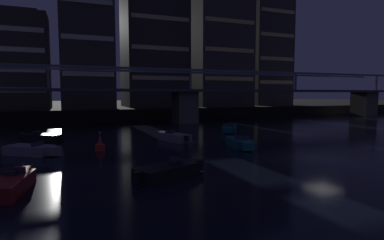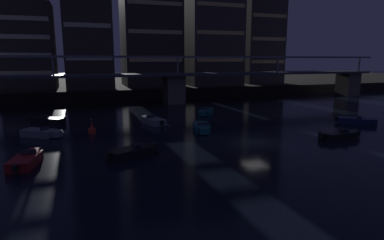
{
  "view_description": "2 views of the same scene",
  "coord_description": "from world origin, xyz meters",
  "px_view_note": "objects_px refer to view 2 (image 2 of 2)",
  "views": [
    {
      "loc": [
        -18.57,
        -18.89,
        5.2
      ],
      "look_at": [
        -5.65,
        14.65,
        2.13
      ],
      "focal_mm": 28.8,
      "sensor_mm": 36.0,
      "label": 1
    },
    {
      "loc": [
        -16.85,
        -29.21,
        8.69
      ],
      "look_at": [
        -4.2,
        8.82,
        1.11
      ],
      "focal_mm": 29.97,
      "sensor_mm": 36.0,
      "label": 2
    }
  ],
  "objects_px": {
    "speedboat_far_left": "(132,152)",
    "speedboat_near_left": "(339,135)",
    "river_bridge": "(174,81)",
    "channel_buoy": "(92,129)",
    "tower_east_low": "(258,29)",
    "speedboat_mid_right": "(202,127)",
    "tower_east_tall": "(215,20)",
    "speedboat_near_right": "(48,121)",
    "tower_west_tall": "(86,11)",
    "speedboat_far_right": "(41,133)",
    "tower_west_low": "(27,46)",
    "speedboat_near_center": "(26,160)",
    "speedboat_far_center": "(153,121)",
    "speedboat_mid_left": "(355,121)",
    "speedboat_mid_center": "(206,112)",
    "tower_central": "(150,20)"
  },
  "relations": [
    {
      "from": "tower_east_tall",
      "to": "speedboat_far_center",
      "type": "bearing_deg",
      "value": -123.92
    },
    {
      "from": "speedboat_far_left",
      "to": "speedboat_near_left",
      "type": "bearing_deg",
      "value": -1.64
    },
    {
      "from": "tower_west_low",
      "to": "speedboat_near_right",
      "type": "bearing_deg",
      "value": -78.72
    },
    {
      "from": "tower_central",
      "to": "channel_buoy",
      "type": "bearing_deg",
      "value": -110.29
    },
    {
      "from": "channel_buoy",
      "to": "speedboat_far_left",
      "type": "bearing_deg",
      "value": -73.36
    },
    {
      "from": "speedboat_near_left",
      "to": "river_bridge",
      "type": "bearing_deg",
      "value": 105.65
    },
    {
      "from": "river_bridge",
      "to": "speedboat_far_left",
      "type": "relative_size",
      "value": 18.63
    },
    {
      "from": "speedboat_far_right",
      "to": "tower_central",
      "type": "bearing_deg",
      "value": 63.36
    },
    {
      "from": "tower_east_low",
      "to": "speedboat_mid_center",
      "type": "relative_size",
      "value": 6.27
    },
    {
      "from": "tower_west_tall",
      "to": "tower_west_low",
      "type": "bearing_deg",
      "value": 168.88
    },
    {
      "from": "tower_west_low",
      "to": "tower_east_low",
      "type": "bearing_deg",
      "value": 2.79
    },
    {
      "from": "tower_west_low",
      "to": "speedboat_far_left",
      "type": "xyz_separation_m",
      "value": [
        15.24,
        -51.2,
        -11.18
      ]
    },
    {
      "from": "tower_west_low",
      "to": "speedboat_mid_right",
      "type": "distance_m",
      "value": 51.03
    },
    {
      "from": "tower_central",
      "to": "speedboat_near_center",
      "type": "height_order",
      "value": "tower_central"
    },
    {
      "from": "tower_west_tall",
      "to": "speedboat_near_center",
      "type": "bearing_deg",
      "value": -97.38
    },
    {
      "from": "speedboat_mid_center",
      "to": "speedboat_far_right",
      "type": "xyz_separation_m",
      "value": [
        -23.42,
        -8.37,
        0.0
      ]
    },
    {
      "from": "tower_central",
      "to": "channel_buoy",
      "type": "xyz_separation_m",
      "value": [
        -15.9,
        -43.0,
        -17.93
      ]
    },
    {
      "from": "speedboat_near_center",
      "to": "speedboat_mid_right",
      "type": "height_order",
      "value": "same"
    },
    {
      "from": "tower_east_low",
      "to": "speedboat_near_center",
      "type": "height_order",
      "value": "tower_east_low"
    },
    {
      "from": "tower_west_low",
      "to": "speedboat_mid_left",
      "type": "height_order",
      "value": "tower_west_low"
    },
    {
      "from": "tower_west_tall",
      "to": "speedboat_mid_center",
      "type": "height_order",
      "value": "tower_west_tall"
    },
    {
      "from": "river_bridge",
      "to": "speedboat_near_left",
      "type": "height_order",
      "value": "river_bridge"
    },
    {
      "from": "tower_west_low",
      "to": "speedboat_far_center",
      "type": "bearing_deg",
      "value": -61.38
    },
    {
      "from": "tower_east_tall",
      "to": "speedboat_near_right",
      "type": "distance_m",
      "value": 50.23
    },
    {
      "from": "speedboat_far_center",
      "to": "speedboat_mid_left",
      "type": "bearing_deg",
      "value": -18.29
    },
    {
      "from": "speedboat_far_center",
      "to": "speedboat_far_right",
      "type": "height_order",
      "value": "same"
    },
    {
      "from": "tower_east_tall",
      "to": "speedboat_far_right",
      "type": "relative_size",
      "value": 6.91
    },
    {
      "from": "tower_west_tall",
      "to": "speedboat_mid_center",
      "type": "bearing_deg",
      "value": -59.76
    },
    {
      "from": "tower_east_tall",
      "to": "speedboat_near_center",
      "type": "relative_size",
      "value": 6.23
    },
    {
      "from": "speedboat_far_left",
      "to": "channel_buoy",
      "type": "height_order",
      "value": "channel_buoy"
    },
    {
      "from": "speedboat_mid_left",
      "to": "speedboat_far_right",
      "type": "height_order",
      "value": "same"
    },
    {
      "from": "river_bridge",
      "to": "tower_west_low",
      "type": "relative_size",
      "value": 4.89
    },
    {
      "from": "speedboat_near_center",
      "to": "river_bridge",
      "type": "bearing_deg",
      "value": 56.73
    },
    {
      "from": "tower_central",
      "to": "speedboat_near_right",
      "type": "height_order",
      "value": "tower_central"
    },
    {
      "from": "tower_west_low",
      "to": "speedboat_far_left",
      "type": "height_order",
      "value": "tower_west_low"
    },
    {
      "from": "speedboat_near_left",
      "to": "speedboat_far_right",
      "type": "distance_m",
      "value": 33.78
    },
    {
      "from": "river_bridge",
      "to": "channel_buoy",
      "type": "bearing_deg",
      "value": -125.73
    },
    {
      "from": "tower_east_low",
      "to": "channel_buoy",
      "type": "relative_size",
      "value": 17.21
    },
    {
      "from": "tower_east_low",
      "to": "speedboat_mid_right",
      "type": "height_order",
      "value": "tower_east_low"
    },
    {
      "from": "river_bridge",
      "to": "tower_west_low",
      "type": "bearing_deg",
      "value": 148.46
    },
    {
      "from": "tower_central",
      "to": "tower_east_tall",
      "type": "bearing_deg",
      "value": -20.07
    },
    {
      "from": "tower_east_tall",
      "to": "tower_east_low",
      "type": "bearing_deg",
      "value": 20.02
    },
    {
      "from": "river_bridge",
      "to": "channel_buoy",
      "type": "height_order",
      "value": "river_bridge"
    },
    {
      "from": "tower_west_tall",
      "to": "speedboat_far_right",
      "type": "distance_m",
      "value": 42.55
    },
    {
      "from": "tower_central",
      "to": "speedboat_mid_left",
      "type": "bearing_deg",
      "value": -68.86
    },
    {
      "from": "river_bridge",
      "to": "speedboat_far_left",
      "type": "height_order",
      "value": "river_bridge"
    },
    {
      "from": "tower_east_tall",
      "to": "speedboat_mid_left",
      "type": "relative_size",
      "value": 7.39
    },
    {
      "from": "river_bridge",
      "to": "tower_west_tall",
      "type": "height_order",
      "value": "tower_west_tall"
    },
    {
      "from": "tower_east_low",
      "to": "speedboat_near_right",
      "type": "xyz_separation_m",
      "value": [
        -52.09,
        -35.0,
        -16.78
      ]
    },
    {
      "from": "speedboat_mid_left",
      "to": "speedboat_far_left",
      "type": "xyz_separation_m",
      "value": [
        -31.31,
        -5.6,
        0.0
      ]
    }
  ]
}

